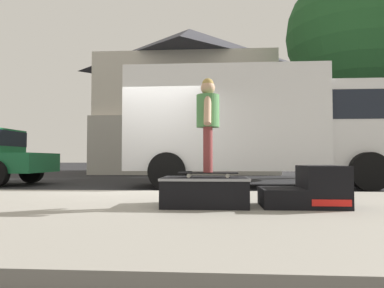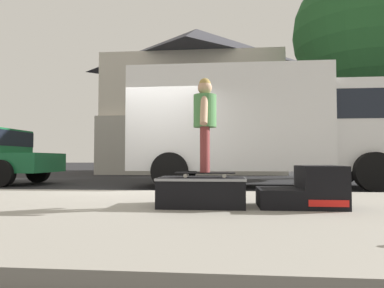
% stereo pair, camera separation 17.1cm
% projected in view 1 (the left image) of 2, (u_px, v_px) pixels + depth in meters
% --- Properties ---
extents(ground_plane, '(140.00, 140.00, 0.00)m').
position_uv_depth(ground_plane, '(142.00, 194.00, 7.49)').
color(ground_plane, black).
extents(sidewalk_slab, '(50.00, 5.00, 0.12)m').
position_uv_depth(sidewalk_slab, '(93.00, 212.00, 4.51)').
color(sidewalk_slab, gray).
rests_on(sidewalk_slab, ground).
extents(skate_box, '(1.12, 0.82, 0.37)m').
position_uv_depth(skate_box, '(205.00, 191.00, 4.68)').
color(skate_box, black).
rests_on(skate_box, sidewalk_slab).
extents(kicker_ramp, '(1.05, 0.74, 0.53)m').
position_uv_depth(kicker_ramp, '(310.00, 190.00, 4.59)').
color(kicker_ramp, black).
rests_on(kicker_ramp, sidewalk_slab).
extents(skateboard, '(0.78, 0.22, 0.07)m').
position_uv_depth(skateboard, '(208.00, 173.00, 4.67)').
color(skateboard, black).
rests_on(skateboard, skate_box).
extents(skater_kid, '(0.30, 0.64, 1.25)m').
position_uv_depth(skater_kid, '(208.00, 117.00, 4.70)').
color(skater_kid, brown).
rests_on(skater_kid, skateboard).
extents(box_truck, '(6.91, 2.63, 3.05)m').
position_uv_depth(box_truck, '(260.00, 123.00, 9.57)').
color(box_truck, white).
rests_on(box_truck, ground).
extents(street_tree_main, '(5.80, 5.27, 8.52)m').
position_uv_depth(street_tree_main, '(360.00, 38.00, 14.59)').
color(street_tree_main, brown).
rests_on(street_tree_main, ground).
extents(house_behind, '(9.54, 8.23, 8.40)m').
position_uv_depth(house_behind, '(189.00, 99.00, 20.64)').
color(house_behind, beige).
rests_on(house_behind, ground).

